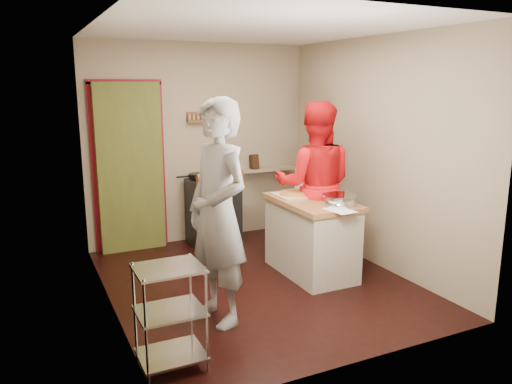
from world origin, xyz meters
TOP-DOWN VIEW (x-y plane):
  - floor at (0.00, 0.00)m, footprint 3.50×3.50m
  - back_wall at (-0.64, 1.78)m, footprint 3.00×0.44m
  - left_wall at (-1.50, 0.00)m, footprint 0.04×3.50m
  - right_wall at (1.50, 0.00)m, footprint 0.04×3.50m
  - ceiling at (0.00, 0.00)m, footprint 3.00×3.50m
  - stove at (0.05, 1.42)m, footprint 0.60×0.63m
  - wire_shelving at (-1.28, -1.20)m, footprint 0.48×0.40m
  - island at (0.66, -0.02)m, footprint 0.66×1.25m
  - person_stripe at (-0.68, -0.63)m, footprint 0.62×0.80m
  - person_red at (0.83, 0.22)m, footprint 1.16×1.09m

SIDE VIEW (x-z plane):
  - floor at x=0.00m, z-range 0.00..0.00m
  - wire_shelving at x=-1.28m, z-range 0.04..0.84m
  - stove at x=0.05m, z-range -0.05..0.95m
  - island at x=0.66m, z-range -0.13..1.03m
  - person_red at x=0.83m, z-range 0.00..1.89m
  - person_stripe at x=-0.68m, z-range 0.00..1.97m
  - back_wall at x=-0.64m, z-range -0.17..2.43m
  - left_wall at x=-1.50m, z-range 0.00..2.60m
  - right_wall at x=1.50m, z-range 0.00..2.60m
  - ceiling at x=0.00m, z-range 2.60..2.62m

